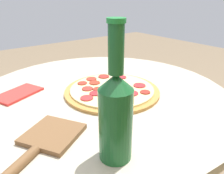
{
  "coord_description": "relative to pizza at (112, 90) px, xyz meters",
  "views": [
    {
      "loc": [
        0.39,
        0.57,
        1.01
      ],
      "look_at": [
        -0.02,
        0.03,
        0.72
      ],
      "focal_mm": 35.0,
      "sensor_mm": 36.0,
      "label": 1
    }
  ],
  "objects": [
    {
      "name": "beer_bottle",
      "position": [
        0.19,
        0.26,
        0.1
      ],
      "size": [
        0.07,
        0.07,
        0.28
      ],
      "color": "#195628",
      "rests_on": "table"
    },
    {
      "name": "napkin",
      "position": [
        0.26,
        -0.18,
        -0.0
      ],
      "size": [
        0.17,
        0.14,
        0.01
      ],
      "color": "red",
      "rests_on": "table"
    },
    {
      "name": "table",
      "position": [
        0.02,
        -0.03,
        -0.18
      ],
      "size": [
        0.88,
        0.88,
        0.7
      ],
      "color": "#B2A893",
      "rests_on": "ground_plane"
    },
    {
      "name": "pizza",
      "position": [
        0.0,
        0.0,
        0.0
      ],
      "size": [
        0.32,
        0.32,
        0.02
      ],
      "color": "#B77F3D",
      "rests_on": "table"
    },
    {
      "name": "pizza_paddle",
      "position": [
        0.29,
        0.13,
        -0.0
      ],
      "size": [
        0.26,
        0.19,
        0.02
      ],
      "rotation": [
        0.0,
        0.0,
        0.54
      ],
      "color": "brown",
      "rests_on": "table"
    }
  ]
}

